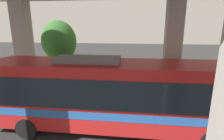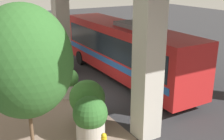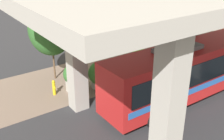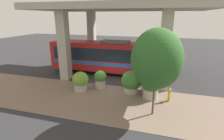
{
  "view_description": "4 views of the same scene",
  "coord_description": "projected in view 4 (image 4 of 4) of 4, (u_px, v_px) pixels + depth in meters",
  "views": [
    {
      "loc": [
        11.13,
        2.31,
        5.07
      ],
      "look_at": [
        -0.01,
        1.02,
        2.21
      ],
      "focal_mm": 28.0,
      "sensor_mm": 36.0,
      "label": 1
    },
    {
      "loc": [
        -5.76,
        -12.75,
        6.23
      ],
      "look_at": [
        1.23,
        -0.68,
        1.54
      ],
      "focal_mm": 45.0,
      "sensor_mm": 36.0,
      "label": 2
    },
    {
      "loc": [
        13.44,
        -11.32,
        8.97
      ],
      "look_at": [
        -0.35,
        -1.66,
        1.35
      ],
      "focal_mm": 45.0,
      "sensor_mm": 36.0,
      "label": 3
    },
    {
      "loc": [
        -14.28,
        -4.44,
        6.13
      ],
      "look_at": [
        0.79,
        -0.07,
        1.25
      ],
      "focal_mm": 28.0,
      "sensor_mm": 36.0,
      "label": 4
    }
  ],
  "objects": [
    {
      "name": "bus",
      "position": [
        105.0,
        56.0,
        18.98
      ],
      "size": [
        2.61,
        11.92,
        3.67
      ],
      "color": "#B21E1E",
      "rests_on": "ground"
    },
    {
      "name": "planter_extra",
      "position": [
        131.0,
        82.0,
        14.37
      ],
      "size": [
        1.62,
        1.62,
        1.85
      ],
      "color": "#ADA89E",
      "rests_on": "ground"
    },
    {
      "name": "fire_hydrant",
      "position": [
        169.0,
        95.0,
        12.95
      ],
      "size": [
        0.42,
        0.2,
        1.05
      ],
      "color": "gold",
      "rests_on": "ground"
    },
    {
      "name": "planter_back",
      "position": [
        81.0,
        81.0,
        14.76
      ],
      "size": [
        1.36,
        1.36,
        1.67
      ],
      "color": "#ADA89E",
      "rests_on": "ground"
    },
    {
      "name": "ground_plane",
      "position": [
        109.0,
        85.0,
        16.1
      ],
      "size": [
        80.0,
        80.0,
        0.0
      ],
      "primitive_type": "plane",
      "color": "#2D2D30",
      "rests_on": "ground"
    },
    {
      "name": "sidewalk_strip",
      "position": [
        97.0,
        100.0,
        13.34
      ],
      "size": [
        6.0,
        40.0,
        0.02
      ],
      "color": "#7A6656",
      "rests_on": "ground"
    },
    {
      "name": "overpass",
      "position": [
        120.0,
        14.0,
        17.89
      ],
      "size": [
        9.4,
        17.34,
        7.27
      ],
      "color": "#ADA89E",
      "rests_on": "ground"
    },
    {
      "name": "planter_front",
      "position": [
        151.0,
        87.0,
        13.33
      ],
      "size": [
        1.37,
        1.37,
        1.86
      ],
      "color": "#ADA89E",
      "rests_on": "ground"
    },
    {
      "name": "planter_middle",
      "position": [
        100.0,
        79.0,
        15.32
      ],
      "size": [
        1.09,
        1.09,
        1.58
      ],
      "color": "#ADA89E",
      "rests_on": "ground"
    },
    {
      "name": "street_tree_near",
      "position": [
        157.0,
        59.0,
        10.27
      ],
      "size": [
        3.04,
        3.04,
        5.52
      ],
      "color": "brown",
      "rests_on": "ground"
    }
  ]
}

